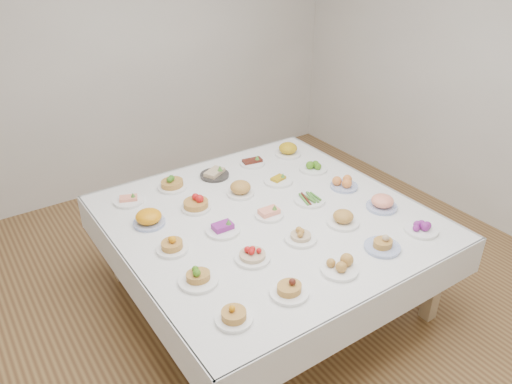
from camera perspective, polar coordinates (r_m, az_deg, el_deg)
room_envelope at (r=3.04m, az=1.06°, el=13.40°), size 5.02×5.02×2.81m
display_table at (r=3.64m, az=1.33°, el=-3.67°), size 2.12×2.12×0.75m
dish_0 at (r=2.74m, az=-2.56°, el=-13.79°), size 0.20×0.20×0.11m
dish_1 at (r=2.90m, az=3.83°, el=-10.80°), size 0.22×0.22×0.12m
dish_2 at (r=3.10m, az=9.55°, el=-8.19°), size 0.23×0.23×0.11m
dish_3 at (r=3.35m, az=14.31°, el=-5.61°), size 0.23×0.23×0.12m
dish_4 at (r=3.60m, az=18.40°, el=-3.76°), size 0.23×0.23×0.10m
dish_5 at (r=2.99m, az=-6.65°, el=-9.29°), size 0.24×0.24×0.13m
dish_6 at (r=3.15m, az=-0.41°, el=-6.87°), size 0.23×0.23×0.12m
dish_7 at (r=3.34m, az=5.14°, el=-4.81°), size 0.21×0.21×0.11m
dish_8 at (r=3.54m, az=9.93°, el=-2.84°), size 0.23×0.23×0.12m
dish_9 at (r=3.78m, az=14.26°, el=-0.98°), size 0.22×0.22×0.13m
dish_10 at (r=3.28m, az=-9.58°, el=-5.92°), size 0.21×0.21×0.11m
dish_11 at (r=3.42m, az=-3.82°, el=-4.01°), size 0.24×0.24×0.10m
dish_12 at (r=3.59m, az=1.50°, el=-2.36°), size 0.21×0.21×0.09m
dish_13 at (r=3.79m, az=6.15°, el=-0.81°), size 0.23×0.23×0.05m
dish_14 at (r=4.01m, az=10.06°, el=1.08°), size 0.21×0.21×0.10m
dish_15 at (r=3.56m, az=-12.19°, el=-2.65°), size 0.22×0.22×0.15m
dish_16 at (r=3.69m, az=-6.90°, el=-1.11°), size 0.22×0.22×0.13m
dish_17 at (r=3.85m, az=-1.79°, el=0.37°), size 0.21×0.21×0.12m
dish_18 at (r=4.05m, az=2.56°, el=1.54°), size 0.23×0.23×0.09m
dish_19 at (r=4.26m, az=6.57°, el=2.98°), size 0.24×0.24×0.09m
dish_20 at (r=3.88m, az=-14.36°, el=-0.74°), size 0.22×0.22×0.09m
dish_21 at (r=3.99m, az=-9.59°, el=1.21°), size 0.23×0.23×0.14m
dish_22 at (r=4.14m, az=-4.77°, el=2.36°), size 0.24×0.24×0.11m
dish_23 at (r=4.33m, az=-0.42°, el=3.61°), size 0.21×0.21×0.09m
dish_24 at (r=4.51m, az=3.68°, el=4.91°), size 0.23×0.23×0.13m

